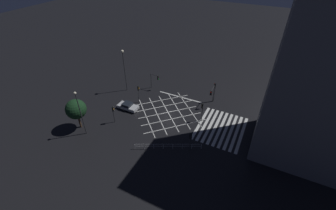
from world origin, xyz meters
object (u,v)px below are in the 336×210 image
waiting_car (128,106)px  traffic_light_sw_main (191,138)px  street_lamp_east (123,60)px  street_lamp_west (79,108)px  traffic_light_nw_cross (113,111)px  traffic_light_se_main (212,93)px  traffic_light_median_south (202,109)px  traffic_light_ne_cross (155,78)px  traffic_light_se_cross (215,88)px  street_tree_near (76,109)px  traffic_light_median_north (138,91)px

waiting_car → traffic_light_sw_main: bearing=-17.3°
street_lamp_east → street_lamp_west: bearing=-173.2°
traffic_light_nw_cross → traffic_light_se_main: (12.57, -13.70, 0.39)m
street_lamp_east → traffic_light_nw_cross: bearing=-156.5°
traffic_light_median_south → street_lamp_east: street_lamp_east is taller
traffic_light_ne_cross → traffic_light_se_cross: (1.02, -12.69, 0.43)m
traffic_light_nw_cross → waiting_car: traffic_light_nw_cross is taller
street_tree_near → waiting_car: bearing=-28.4°
traffic_light_median_south → street_lamp_west: 20.13m
traffic_light_median_north → street_lamp_east: street_lamp_east is taller
traffic_light_median_south → waiting_car: traffic_light_median_south is taller
street_tree_near → traffic_light_se_main: bearing=-48.4°
traffic_light_nw_cross → traffic_light_se_main: size_ratio=0.89×
traffic_light_ne_cross → traffic_light_median_south: 13.90m
street_lamp_east → street_lamp_west: 14.60m
traffic_light_se_main → waiting_car: size_ratio=0.97×
traffic_light_se_cross → street_lamp_west: (-18.61, 16.33, 2.32)m
traffic_light_se_cross → traffic_light_median_south: size_ratio=1.11×
traffic_light_se_main → waiting_car: traffic_light_se_main is taller
traffic_light_nw_cross → traffic_light_sw_main: bearing=-0.7°
traffic_light_ne_cross → waiting_car: size_ratio=0.87×
traffic_light_ne_cross → street_tree_near: (-16.76, 5.61, 1.30)m
traffic_light_nw_cross → traffic_light_median_south: bearing=27.7°
traffic_light_ne_cross → traffic_light_sw_main: 18.82m
street_lamp_west → street_lamp_east: bearing=6.8°
traffic_light_se_main → street_tree_near: size_ratio=0.70×
traffic_light_median_north → street_lamp_east: 7.01m
traffic_light_sw_main → waiting_car: bearing=72.7°
traffic_light_median_south → traffic_light_nw_cross: size_ratio=1.09×
traffic_light_median_north → waiting_car: traffic_light_median_north is taller
traffic_light_ne_cross → traffic_light_se_main: traffic_light_se_main is taller
traffic_light_sw_main → traffic_light_se_main: bearing=3.1°
traffic_light_se_main → street_lamp_west: 23.72m
traffic_light_median_south → street_lamp_west: size_ratio=0.46×
traffic_light_sw_main → traffic_light_se_cross: bearing=2.6°
street_lamp_east → waiting_car: street_lamp_east is taller
traffic_light_ne_cross → traffic_light_sw_main: (-13.28, -13.34, -0.20)m
traffic_light_ne_cross → street_tree_near: 17.72m
waiting_car → street_lamp_west: bearing=-104.9°
traffic_light_sw_main → traffic_light_se_main: 12.78m
traffic_light_ne_cross → traffic_light_median_south: bearing=-25.3°
traffic_light_median_south → traffic_light_median_north: 13.02m
traffic_light_se_main → waiting_car: bearing=-59.5°
traffic_light_se_cross → street_tree_near: (-17.77, 18.30, 0.86)m
traffic_light_se_cross → traffic_light_median_north: bearing=27.9°
traffic_light_ne_cross → traffic_light_se_cross: traffic_light_se_cross is taller
traffic_light_sw_main → street_lamp_east: (10.09, 18.68, 4.58)m
traffic_light_ne_cross → traffic_light_se_main: bearing=-2.4°
traffic_light_nw_cross → traffic_light_median_north: size_ratio=0.91×
traffic_light_sw_main → street_lamp_east: 21.72m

